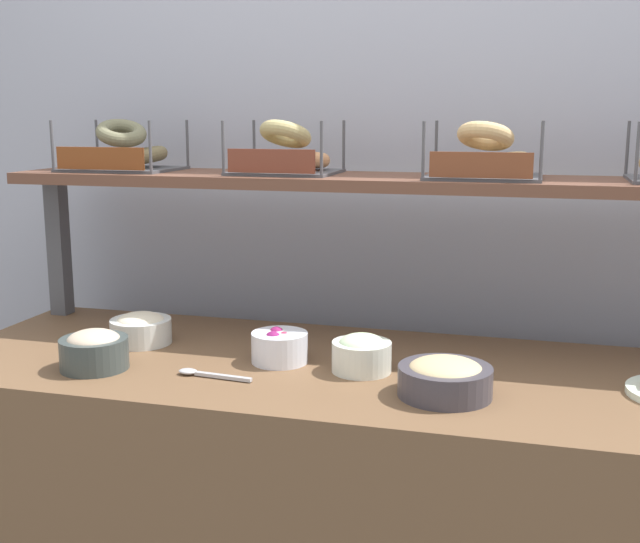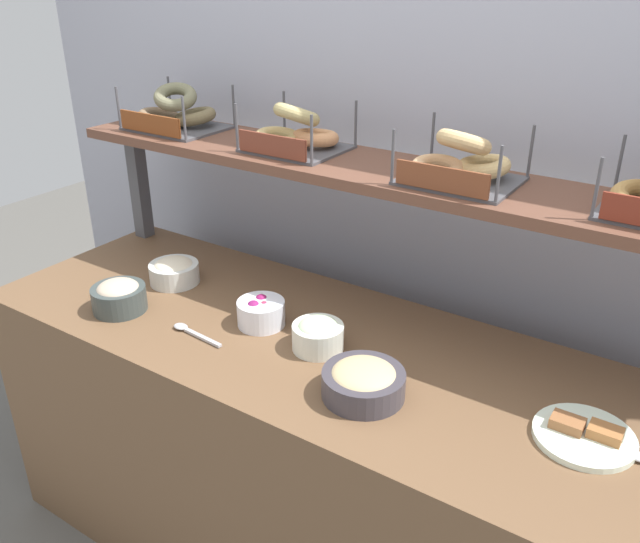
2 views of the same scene
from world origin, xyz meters
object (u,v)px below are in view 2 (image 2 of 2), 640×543
bowl_hummus (363,381)px  bagel_basket_plain (461,164)px  bowl_scallion_spread (318,334)px  bowl_potato_salad (174,271)px  bowl_tuna_salad (119,296)px  bagel_basket_poppy (176,114)px  serving_spoon_near_plate (190,331)px  bowl_beet_salad (261,312)px  bagel_basket_sesame (296,134)px  serving_plate_white (584,435)px

bowl_hummus → bagel_basket_plain: bagel_basket_plain is taller
bowl_scallion_spread → bowl_potato_salad: bearing=173.0°
bowl_tuna_salad → bagel_basket_poppy: bagel_basket_poppy is taller
serving_spoon_near_plate → bowl_tuna_salad: bearing=-177.1°
bowl_potato_salad → bagel_basket_poppy: 0.52m
bowl_potato_salad → bowl_beet_salad: bearing=-8.2°
bagel_basket_sesame → bowl_tuna_salad: bearing=-125.6°
bowl_scallion_spread → bowl_hummus: bearing=-28.8°
bowl_hummus → bowl_beet_salad: 0.43m
bowl_hummus → serving_spoon_near_plate: (-0.54, -0.02, -0.03)m
bowl_hummus → serving_plate_white: size_ratio=0.92×
bowl_tuna_salad → bagel_basket_sesame: size_ratio=0.58×
bowl_hummus → bowl_potato_salad: (-0.81, 0.19, 0.00)m
serving_spoon_near_plate → bowl_potato_salad: bearing=142.0°
serving_plate_white → serving_spoon_near_plate: bearing=-171.7°
serving_plate_white → bagel_basket_plain: bearing=148.9°
bowl_tuna_salad → serving_plate_white: bowl_tuna_salad is taller
bowl_tuna_salad → bagel_basket_plain: (0.85, 0.43, 0.43)m
bowl_potato_salad → bowl_tuna_salad: bearing=-90.8°
bowl_potato_salad → bagel_basket_poppy: size_ratio=0.52×
bowl_hummus → bowl_potato_salad: same height
bowl_potato_salad → bowl_beet_salad: size_ratio=1.16×
bowl_scallion_spread → serving_plate_white: bearing=1.4°
bowl_hummus → bagel_basket_sesame: size_ratio=0.73×
bagel_basket_poppy → serving_plate_white: bearing=-11.1°
bowl_potato_salad → bowl_beet_salad: (0.40, -0.06, -0.00)m
bowl_potato_salad → bagel_basket_poppy: bearing=125.4°
bowl_potato_salad → bowl_beet_salad: same height
bowl_scallion_spread → serving_plate_white: size_ratio=0.63×
bagel_basket_sesame → bagel_basket_plain: size_ratio=0.94×
bowl_beet_salad → bagel_basket_sesame: bagel_basket_sesame is taller
bowl_hummus → bowl_tuna_salad: size_ratio=1.26×
serving_spoon_near_plate → bagel_basket_plain: 0.86m
bowl_tuna_salad → serving_spoon_near_plate: bearing=2.9°
bowl_beet_salad → serving_plate_white: size_ratio=0.62×
bowl_hummus → bagel_basket_sesame: bearing=139.3°
bagel_basket_poppy → serving_spoon_near_plate: bearing=-45.5°
bowl_scallion_spread → bowl_potato_salad: 0.61m
serving_spoon_near_plate → bagel_basket_sesame: (0.06, 0.44, 0.47)m
bagel_basket_sesame → serving_spoon_near_plate: bearing=-97.2°
bowl_tuna_salad → bowl_potato_salad: 0.22m
bowl_hummus → serving_spoon_near_plate: 0.55m
bowl_tuna_salad → bowl_beet_salad: bearing=22.2°
bowl_potato_salad → serving_plate_white: bearing=-2.6°
serving_spoon_near_plate → bagel_basket_poppy: (-0.43, 0.44, 0.47)m
bagel_basket_plain → bowl_beet_salad: bearing=-149.0°
bagel_basket_sesame → bagel_basket_plain: 0.52m
bowl_tuna_salad → serving_spoon_near_plate: bowl_tuna_salad is taller
serving_plate_white → bagel_basket_poppy: size_ratio=0.72×
bowl_scallion_spread → bowl_tuna_salad: (-0.61, -0.15, 0.00)m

